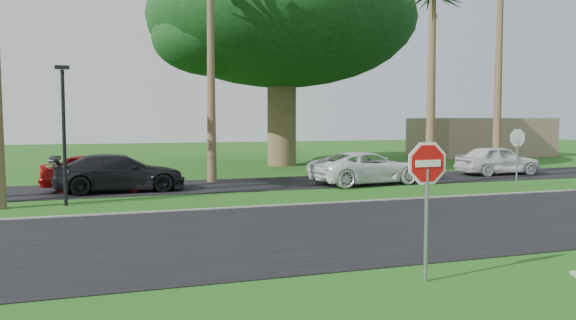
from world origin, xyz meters
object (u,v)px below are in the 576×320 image
at_px(stop_sign_near, 427,182).
at_px(stop_sign_far, 517,145).
at_px(car_minivan, 366,168).
at_px(car_pickup, 498,160).
at_px(car_red, 101,172).
at_px(car_dark, 120,173).

distance_m(stop_sign_near, stop_sign_far, 15.91).
xyz_separation_m(car_minivan, car_pickup, (8.42, 1.68, 0.04)).
distance_m(car_red, car_dark, 0.82).
bearing_deg(car_dark, car_red, 57.84).
bearing_deg(stop_sign_near, stop_sign_far, 43.73).
bearing_deg(car_red, stop_sign_far, -88.99).
bearing_deg(car_red, car_dark, -107.09).
bearing_deg(stop_sign_far, car_dark, -13.03).
relative_size(stop_sign_far, car_pickup, 0.59).
distance_m(stop_sign_near, car_red, 16.12).
bearing_deg(car_dark, car_pickup, -87.56).
bearing_deg(car_minivan, car_dark, 76.91).
height_order(stop_sign_near, car_dark, stop_sign_near).
distance_m(stop_sign_near, car_dark, 15.49).
bearing_deg(stop_sign_near, car_red, 109.41).
height_order(stop_sign_far, car_pickup, stop_sign_far).
height_order(car_minivan, car_pickup, car_pickup).
xyz_separation_m(car_dark, car_pickup, (18.90, 0.85, 0.01)).
distance_m(stop_sign_near, car_minivan, 15.12).
xyz_separation_m(stop_sign_near, car_minivan, (5.83, 13.91, -1.06)).
height_order(car_red, car_dark, car_red).
relative_size(stop_sign_near, car_red, 0.58).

